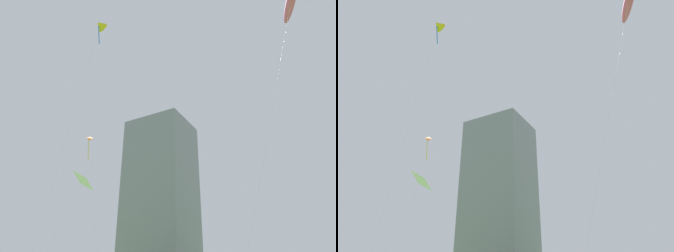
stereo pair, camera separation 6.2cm
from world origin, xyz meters
The scene contains 5 objects.
kite_flying_1 centered at (13.07, 10.44, 22.04)m, with size 7.27×4.70×22.59m.
kite_flying_2 centered at (-18.55, 25.93, 22.44)m, with size 5.09×1.44×23.79m.
kite_flying_3 centered at (-7.28, 12.72, 10.75)m, with size 1.90×5.71×11.40m.
kite_flying_4 centered at (-7.94, 12.56, 30.92)m, with size 4.77×1.45×31.74m.
distant_highrise_0 centered at (-37.54, 91.63, 31.01)m, with size 23.24×20.97×62.02m, color gray.
Camera 1 is at (10.88, -8.26, 2.17)m, focal length 31.79 mm.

